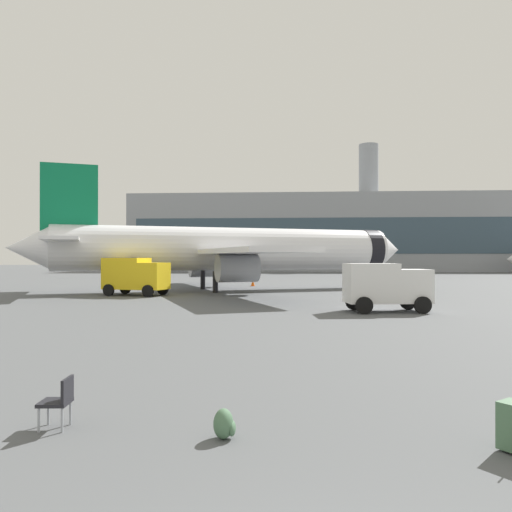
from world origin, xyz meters
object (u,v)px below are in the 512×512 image
safety_cone_mid (253,282)px  traveller_backpack (224,424)px  airplane_at_gate (228,249)px  cargo_van (386,285)px  safety_cone_far (151,283)px  gate_chair (59,399)px  safety_cone_near (142,282)px  service_truck (135,275)px

safety_cone_mid → traveller_backpack: (2.66, -43.61, -0.15)m
safety_cone_mid → airplane_at_gate: bearing=-103.4°
cargo_van → traveller_backpack: cargo_van is taller
safety_cone_far → gate_chair: bearing=-76.4°
safety_cone_near → traveller_backpack: size_ratio=1.23×
safety_cone_mid → gate_chair: (-0.19, -43.31, 0.11)m
cargo_van → safety_cone_mid: cargo_van is taller
airplane_at_gate → safety_cone_near: 13.86m
service_truck → safety_cone_mid: size_ratio=6.61×
safety_cone_near → traveller_backpack: safety_cone_near is taller
service_truck → safety_cone_near: (-3.93, 15.04, -1.32)m
safety_cone_near → gate_chair: gate_chair is taller
safety_cone_near → safety_cone_far: safety_cone_far is taller
safety_cone_far → safety_cone_near: bearing=138.4°
safety_cone_near → safety_cone_far: (1.25, -1.11, 0.00)m
cargo_van → safety_cone_far: bearing=128.6°
airplane_at_gate → gate_chair: size_ratio=39.86×
service_truck → safety_cone_far: (-2.68, 13.93, -1.31)m
safety_cone_near → safety_cone_mid: 12.13m
safety_cone_far → gate_chair: size_ratio=0.70×
service_truck → safety_cone_near: bearing=104.6°
safety_cone_far → safety_cone_mid: bearing=-2.0°
safety_cone_far → gate_chair: (10.60, -43.69, 0.20)m
airplane_at_gate → gate_chair: airplane_at_gate is taller
safety_cone_near → safety_cone_mid: size_ratio=0.75×
airplane_at_gate → gate_chair: 36.39m
cargo_van → safety_cone_mid: 25.83m
service_truck → cargo_van: (17.00, -10.68, -0.16)m
cargo_van → safety_cone_near: cargo_van is taller
safety_cone_near → safety_cone_far: size_ratio=0.99×
safety_cone_near → traveller_backpack: (14.70, -45.10, -0.06)m
safety_cone_far → service_truck: bearing=-79.1°
cargo_van → gate_chair: bearing=-115.4°
cargo_van → traveller_backpack: 20.39m
service_truck → safety_cone_mid: service_truck is taller
airplane_at_gate → cargo_van: (10.58, -17.14, -2.21)m
airplane_at_gate → traveller_backpack: bearing=-83.2°
cargo_van → traveller_backpack: (-6.22, -19.38, -1.22)m
safety_cone_mid → traveller_backpack: 43.69m
safety_cone_far → traveller_backpack: 46.00m
gate_chair → traveller_backpack: bearing=-6.0°
airplane_at_gate → cargo_van: airplane_at_gate is taller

